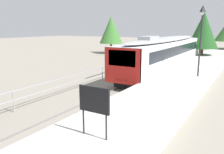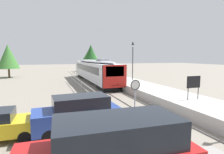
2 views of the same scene
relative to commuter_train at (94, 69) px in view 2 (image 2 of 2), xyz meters
name	(u,v)px [view 2 (image 2 of 2)]	position (x,y,z in m)	size (l,w,h in m)	color
ground_plane	(82,90)	(-3.00, -6.07, -2.15)	(160.00, 160.00, 0.00)	gray
track_rails	(105,88)	(0.00, -6.07, -2.11)	(3.20, 60.00, 0.14)	gray
commuter_train	(94,69)	(0.00, 0.00, 0.00)	(2.82, 19.48, 3.74)	silver
station_platform	(128,84)	(3.25, -6.07, -1.70)	(3.90, 60.00, 0.90)	#B7B5AD
platform_lamp_mid_platform	(133,53)	(4.32, -5.12, 2.48)	(0.34, 0.34, 5.35)	#232328
platform_notice_board	(194,83)	(3.32, -17.70, 0.04)	(1.20, 0.08, 1.80)	#232328
speed_limit_sign	(135,91)	(-2.22, -19.01, -0.02)	(0.61, 0.10, 2.81)	#9EA0A5
carpark_fence	(103,102)	(-3.30, -16.07, -1.24)	(0.06, 36.06, 1.25)	#9EA0A5
parked_suv_blue	(78,114)	(-5.55, -18.81, -1.09)	(4.69, 2.13, 2.04)	navy
tree_behind_carpark	(91,56)	(1.84, 10.06, 2.09)	(4.01, 4.01, 6.67)	brown
tree_behind_station_far	(8,57)	(-14.17, 12.48, 2.00)	(4.11, 4.11, 6.51)	brown
tree_distant_left	(91,55)	(4.45, 21.85, 2.45)	(5.52, 5.52, 6.95)	brown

